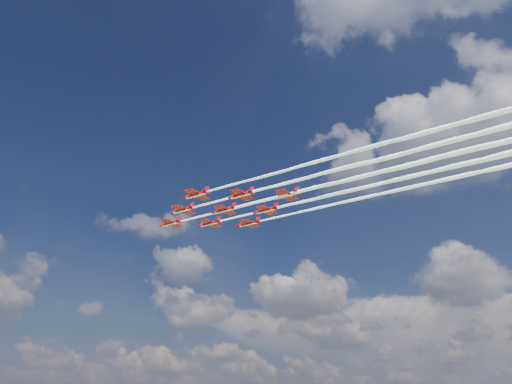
% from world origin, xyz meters
% --- Properties ---
extents(jet_lead, '(129.72, 12.51, 2.41)m').
position_xyz_m(jet_lead, '(41.15, -0.30, 79.60)').
color(jet_lead, red).
extents(jet_row2_port, '(129.72, 12.51, 2.41)m').
position_xyz_m(jet_row2_port, '(52.22, -6.48, 79.60)').
color(jet_row2_port, red).
extents(jet_row2_starb, '(129.72, 12.51, 2.41)m').
position_xyz_m(jet_row2_starb, '(51.39, 7.17, 79.60)').
color(jet_row2_starb, red).
extents(jet_row3_port, '(129.72, 12.51, 2.41)m').
position_xyz_m(jet_row3_port, '(63.29, -12.65, 79.60)').
color(jet_row3_port, red).
extents(jet_row3_centre, '(129.72, 12.51, 2.41)m').
position_xyz_m(jet_row3_centre, '(62.46, 0.99, 79.60)').
color(jet_row3_centre, red).
extents(jet_row3_starb, '(129.72, 12.51, 2.41)m').
position_xyz_m(jet_row3_starb, '(61.63, 14.63, 79.60)').
color(jet_row3_starb, red).
extents(jet_row4_port, '(129.72, 12.51, 2.41)m').
position_xyz_m(jet_row4_port, '(73.52, -5.18, 79.60)').
color(jet_row4_port, red).
extents(jet_row4_starb, '(129.72, 12.51, 2.41)m').
position_xyz_m(jet_row4_starb, '(72.69, 8.46, 79.60)').
color(jet_row4_starb, red).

